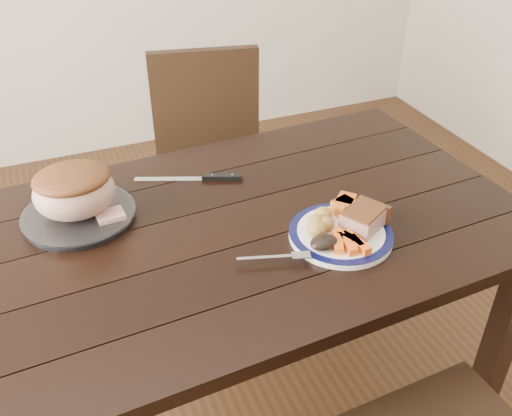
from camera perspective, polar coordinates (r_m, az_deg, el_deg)
name	(u,v)px	position (r m, az deg, el deg)	size (l,w,h in m)	color
ground	(232,407)	(2.03, -2.44, -19.22)	(4.00, 4.00, 0.00)	#472B16
dining_table	(226,254)	(1.55, -3.02, -4.62)	(1.64, 0.98, 0.75)	black
chair_far	(211,160)	(2.26, -4.52, 4.82)	(0.50, 0.51, 0.93)	black
dinner_plate	(341,235)	(1.47, 8.47, -2.66)	(0.26, 0.26, 0.02)	white
plate_rim	(341,232)	(1.46, 8.49, -2.39)	(0.26, 0.26, 0.02)	#0B0D37
serving_platter	(79,216)	(1.59, -17.24, -0.80)	(0.29, 0.29, 0.02)	white
pork_slice	(363,219)	(1.47, 10.67, -1.10)	(0.11, 0.08, 0.05)	#AF776B
roasted_potatoes	(320,222)	(1.45, 6.44, -1.41)	(0.09, 0.09, 0.04)	gold
carrot_batons	(349,242)	(1.41, 9.28, -3.39)	(0.08, 0.11, 0.02)	orange
pumpkin_wedges	(344,205)	(1.52, 8.84, 0.29)	(0.08, 0.08, 0.04)	orange
dark_mushroom	(324,242)	(1.39, 6.82, -3.43)	(0.07, 0.05, 0.03)	black
fork	(280,257)	(1.36, 2.37, -4.93)	(0.18, 0.07, 0.00)	silver
roast_joint	(74,192)	(1.55, -17.72, 1.52)	(0.21, 0.18, 0.14)	tan
cut_slice	(111,216)	(1.54, -14.34, -0.77)	(0.07, 0.06, 0.02)	tan
carving_knife	(209,178)	(1.70, -4.73, 3.06)	(0.31, 0.14, 0.01)	silver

